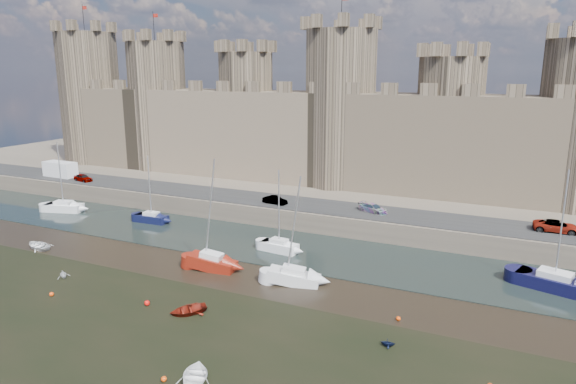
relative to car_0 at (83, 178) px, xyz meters
The scene contains 26 objects.
ground 47.96m from the car_0, 42.65° to the right, with size 160.00×160.00×0.00m, color black.
seaweed_patch 52.20m from the car_0, 47.51° to the right, with size 70.00×34.00×0.01m, color black.
water_channel 36.32m from the car_0, 13.46° to the right, with size 160.00×12.00×0.08m, color black.
quay 44.75m from the car_0, 38.08° to the left, with size 160.00×60.00×2.50m, color #4C443A.
road 35.24m from the car_0, ahead, with size 160.00×7.00×0.10m, color black.
castle 38.87m from the car_0, 24.26° to the left, with size 108.50×11.00×29.00m.
car_0 is the anchor object (origin of this frame).
car_1 33.90m from the car_0, ahead, with size 1.18×3.39×1.12m, color gray.
car_2 46.79m from the car_0, ahead, with size 1.55×3.82×1.11m, color gray.
car_3 67.18m from the car_0, ahead, with size 2.23×4.83×1.34m, color gray.
van 6.23m from the car_0, behind, with size 5.80×2.32×2.53m, color silver.
sailboat_0 9.25m from the car_0, 62.17° to the right, with size 5.64×3.45×9.86m.
sailboat_1 20.40m from the car_0, 19.96° to the right, with size 4.52×1.90×8.94m.
sailboat_2 40.62m from the car_0, 14.24° to the right, with size 4.45×2.10×9.27m.
sailboat_3 67.34m from the car_0, ahead, with size 6.87×4.21×11.28m.
sailboat_4 39.46m from the car_0, 26.30° to the right, with size 5.12×2.49×11.51m.
sailboat_5 47.63m from the car_0, 21.24° to the right, with size 5.21×3.03×10.56m.
dinghy_2 56.52m from the car_0, 37.30° to the right, with size 2.40×0.70×3.37m, color white.
dinghy_3 34.62m from the car_0, 47.46° to the right, with size 1.20×0.73×1.39m, color silver.
dinghy_4 47.14m from the car_0, 34.37° to the right, with size 2.20×0.64×3.08m, color maroon.
dinghy_6 24.90m from the car_0, 55.62° to the right, with size 2.38×0.69×3.33m, color silver.
dinghy_7 60.62m from the car_0, 24.12° to the right, with size 0.93×0.57×1.08m, color black.
buoy_0 38.75m from the car_0, 48.35° to the right, with size 0.40×0.40×0.40m, color #F0410A.
buoy_1 43.92m from the car_0, 37.62° to the right, with size 0.48×0.48×0.48m, color #FA110B.
buoy_2 55.64m from the car_0, 39.23° to the right, with size 0.38×0.38×0.38m, color #E3440A.
buoy_3 58.80m from the car_0, 20.35° to the right, with size 0.39×0.39×0.39m, color #E7420A.
Camera 1 is at (27.61, -26.30, 19.89)m, focal length 32.00 mm.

